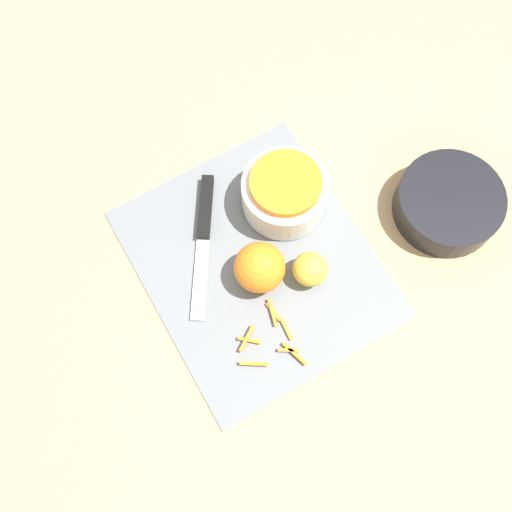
{
  "coord_description": "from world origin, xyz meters",
  "views": [
    {
      "loc": [
        0.27,
        -0.16,
        0.93
      ],
      "look_at": [
        0.0,
        0.0,
        0.04
      ],
      "focal_mm": 42.0,
      "sensor_mm": 36.0,
      "label": 1
    }
  ],
  "objects": [
    {
      "name": "ground_plane",
      "position": [
        0.0,
        0.0,
        0.0
      ],
      "size": [
        4.0,
        4.0,
        0.0
      ],
      "primitive_type": "plane",
      "color": "tan"
    },
    {
      "name": "cutting_board",
      "position": [
        0.0,
        0.0,
        0.0
      ],
      "size": [
        0.41,
        0.35,
        0.01
      ],
      "color": "slate",
      "rests_on": "ground_plane"
    },
    {
      "name": "bowl_speckled",
      "position": [
        -0.07,
        0.09,
        0.04
      ],
      "size": [
        0.14,
        0.14,
        0.08
      ],
      "color": "silver",
      "rests_on": "cutting_board"
    },
    {
      "name": "bowl_dark",
      "position": [
        0.08,
        0.32,
        0.03
      ],
      "size": [
        0.17,
        0.17,
        0.06
      ],
      "color": "black",
      "rests_on": "ground_plane"
    },
    {
      "name": "knife",
      "position": [
        -0.1,
        -0.04,
        0.01
      ],
      "size": [
        0.22,
        0.15,
        0.02
      ],
      "rotation": [
        0.0,
        0.0,
        -0.57
      ],
      "color": "black",
      "rests_on": "cutting_board"
    },
    {
      "name": "orange_left",
      "position": [
        0.02,
        -0.01,
        0.05
      ],
      "size": [
        0.08,
        0.08,
        0.08
      ],
      "color": "orange",
      "rests_on": "cutting_board"
    },
    {
      "name": "lemon",
      "position": [
        0.06,
        0.06,
        0.03
      ],
      "size": [
        0.06,
        0.06,
        0.06
      ],
      "color": "gold",
      "rests_on": "cutting_board"
    },
    {
      "name": "peel_pile",
      "position": [
        0.12,
        -0.04,
        0.01
      ],
      "size": [
        0.12,
        0.1,
        0.01
      ],
      "color": "orange",
      "rests_on": "cutting_board"
    }
  ]
}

